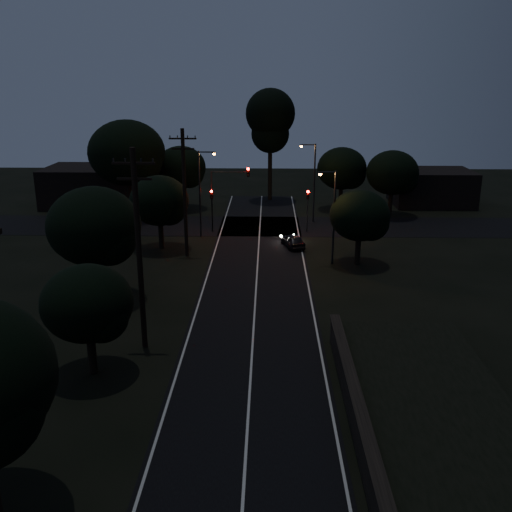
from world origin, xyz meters
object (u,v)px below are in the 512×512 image
object	(u,v)px
signal_left	(212,202)
streetlight_a	(202,188)
tall_pine	(270,120)
streetlight_b	(313,177)
streetlight_c	(332,211)
utility_pole_mid	(139,248)
signal_mast	(229,187)
signal_right	(308,203)
utility_pole_far	(185,191)
car	(293,241)

from	to	relation	value
signal_left	streetlight_a	size ratio (longest dim) A/B	0.51
tall_pine	streetlight_a	xyz separation A→B (m)	(-6.31, -17.00, -4.86)
streetlight_a	streetlight_b	world-z (taller)	same
streetlight_c	utility_pole_mid	bearing A→B (deg)	-128.26
utility_pole_mid	tall_pine	world-z (taller)	tall_pine
utility_pole_mid	tall_pine	bearing A→B (deg)	80.07
signal_mast	signal_right	bearing A→B (deg)	-0.03
utility_pole_far	streetlight_c	distance (m)	12.05
tall_pine	signal_right	bearing A→B (deg)	-76.51
tall_pine	utility_pole_mid	bearing A→B (deg)	-99.93
tall_pine	signal_left	xyz separation A→B (m)	(-5.60, -15.01, -6.66)
signal_mast	car	world-z (taller)	signal_mast
utility_pole_mid	signal_left	size ratio (longest dim) A/B	2.68
signal_right	streetlight_b	xyz separation A→B (m)	(0.71, 4.01, 1.80)
signal_mast	streetlight_b	distance (m)	9.15
signal_left	streetlight_c	bearing A→B (deg)	-43.76
tall_pine	streetlight_b	size ratio (longest dim) A/B	1.65
signal_left	streetlight_a	xyz separation A→B (m)	(-0.71, -1.99, 1.80)
utility_pole_far	streetlight_b	distance (m)	16.51
streetlight_a	utility_pole_far	bearing A→B (deg)	-96.59
signal_left	car	xyz separation A→B (m)	(7.63, -5.35, -2.24)
signal_right	streetlight_a	bearing A→B (deg)	-168.66
signal_left	streetlight_c	xyz separation A→B (m)	(10.43, -9.99, 1.51)
utility_pole_mid	streetlight_a	world-z (taller)	utility_pole_mid
utility_pole_far	streetlight_c	xyz separation A→B (m)	(11.83, -2.00, -1.13)
utility_pole_far	signal_left	size ratio (longest dim) A/B	2.56
streetlight_a	streetlight_b	xyz separation A→B (m)	(10.61, 6.00, 0.00)
streetlight_a	car	bearing A→B (deg)	-21.98
streetlight_b	car	size ratio (longest dim) A/B	2.28
streetlight_a	streetlight_b	bearing A→B (deg)	29.48
utility_pole_far	car	xyz separation A→B (m)	(9.03, 2.64, -4.89)
streetlight_b	streetlight_c	bearing A→B (deg)	-87.86
car	streetlight_c	bearing A→B (deg)	105.53
utility_pole_far	tall_pine	bearing A→B (deg)	73.07
utility_pole_far	signal_mast	bearing A→B (deg)	68.89
streetlight_a	streetlight_c	distance (m)	13.72
utility_pole_mid	utility_pole_far	xyz separation A→B (m)	(0.00, 17.00, -0.25)
utility_pole_far	streetlight_b	xyz separation A→B (m)	(11.31, 12.00, -0.85)
utility_pole_far	signal_mast	distance (m)	8.64
tall_pine	signal_right	xyz separation A→B (m)	(3.60, -15.01, -6.66)
signal_left	streetlight_c	size ratio (longest dim) A/B	0.55
utility_pole_far	signal_right	xyz separation A→B (m)	(10.60, 7.99, -2.65)
signal_right	streetlight_a	size ratio (longest dim) A/B	0.51
streetlight_b	utility_pole_mid	bearing A→B (deg)	-111.30
signal_right	signal_mast	world-z (taller)	signal_mast
utility_pole_far	tall_pine	size ratio (longest dim) A/B	0.80
streetlight_a	utility_pole_mid	bearing A→B (deg)	-91.73
utility_pole_mid	streetlight_c	world-z (taller)	utility_pole_mid
utility_pole_mid	signal_mast	world-z (taller)	utility_pole_mid
utility_pole_far	streetlight_a	size ratio (longest dim) A/B	1.31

